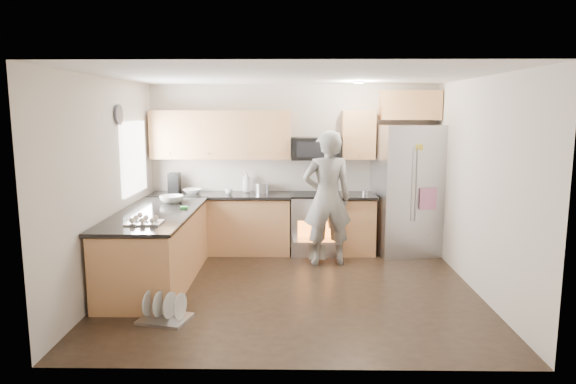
{
  "coord_description": "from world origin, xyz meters",
  "views": [
    {
      "loc": [
        0.03,
        -6.11,
        2.21
      ],
      "look_at": [
        -0.06,
        0.5,
        1.15
      ],
      "focal_mm": 32.0,
      "sensor_mm": 36.0,
      "label": 1
    }
  ],
  "objects_px": {
    "person": "(327,198)",
    "dish_rack": "(165,313)",
    "stove_range": "(316,210)",
    "refrigerator": "(408,190)"
  },
  "relations": [
    {
      "from": "stove_range",
      "to": "person",
      "type": "xyz_separation_m",
      "value": [
        0.14,
        -0.6,
        0.29
      ]
    },
    {
      "from": "stove_range",
      "to": "person",
      "type": "relative_size",
      "value": 0.93
    },
    {
      "from": "person",
      "to": "dish_rack",
      "type": "height_order",
      "value": "person"
    },
    {
      "from": "person",
      "to": "dish_rack",
      "type": "relative_size",
      "value": 3.28
    },
    {
      "from": "stove_range",
      "to": "dish_rack",
      "type": "height_order",
      "value": "stove_range"
    },
    {
      "from": "person",
      "to": "dish_rack",
      "type": "distance_m",
      "value": 2.9
    },
    {
      "from": "stove_range",
      "to": "person",
      "type": "height_order",
      "value": "person"
    },
    {
      "from": "dish_rack",
      "to": "refrigerator",
      "type": "bearing_deg",
      "value": 40.51
    },
    {
      "from": "stove_range",
      "to": "dish_rack",
      "type": "relative_size",
      "value": 3.04
    },
    {
      "from": "stove_range",
      "to": "dish_rack",
      "type": "xyz_separation_m",
      "value": [
        -1.7,
        -2.66,
        -0.59
      ]
    }
  ]
}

